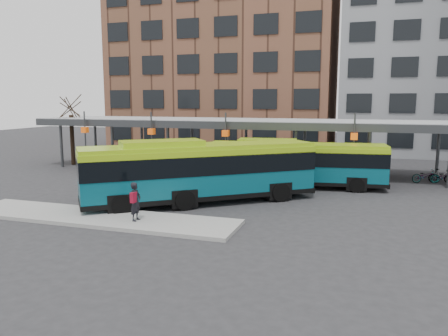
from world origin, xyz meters
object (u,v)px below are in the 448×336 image
(tree, at_px, (72,137))
(bus_rear, at_px, (295,162))
(bus_front, at_px, (200,170))
(pedestrian, at_px, (136,201))

(tree, xyz_separation_m, bus_rear, (20.38, -4.11, -0.79))
(bus_front, xyz_separation_m, pedestrian, (-1.30, -4.89, -0.77))
(tree, bearing_deg, bus_rear, -11.39)
(tree, bearing_deg, pedestrian, -45.90)
(tree, height_order, pedestrian, tree)
(tree, height_order, bus_rear, tree)
(bus_rear, bearing_deg, pedestrian, -123.98)
(bus_front, distance_m, bus_rear, 7.59)
(bus_rear, bearing_deg, tree, 161.53)
(pedestrian, bearing_deg, tree, 45.28)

